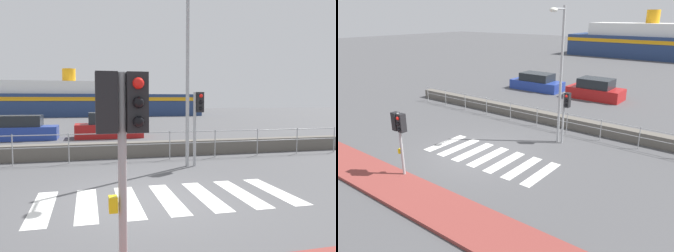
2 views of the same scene
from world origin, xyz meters
TOP-DOWN VIEW (x-y plane):
  - ground_plane at (0.00, 0.00)m, footprint 160.00×160.00m
  - crosswalk at (0.56, 0.00)m, footprint 5.85×2.40m
  - seawall at (0.00, 5.73)m, footprint 20.43×0.55m
  - harbor_fence at (0.00, 4.86)m, footprint 18.43×0.04m
  - traffic_light_near at (-0.81, -3.38)m, footprint 0.58×0.41m
  - traffic_light_far at (2.45, 3.39)m, footprint 0.34×0.32m
  - streetlamp at (2.09, 3.22)m, footprint 0.32×1.22m
  - ferry_boat at (-0.72, 40.53)m, footprint 29.54×6.71m
  - parked_car_blue at (-5.01, 12.84)m, footprint 4.31×1.82m
  - parked_car_red at (0.07, 12.84)m, footprint 3.96×1.89m

SIDE VIEW (x-z plane):
  - ground_plane at x=0.00m, z-range 0.00..0.00m
  - crosswalk at x=0.56m, z-range 0.00..0.01m
  - seawall at x=0.00m, z-range 0.00..0.58m
  - parked_car_blue at x=-5.01m, z-range -0.10..1.28m
  - parked_car_red at x=0.07m, z-range -0.11..1.39m
  - harbor_fence at x=0.00m, z-range 0.18..1.26m
  - traffic_light_far at x=2.45m, z-range 0.59..3.10m
  - traffic_light_near at x=-0.81m, z-range 0.71..3.27m
  - ferry_boat at x=-0.72m, z-range -1.25..5.32m
  - streetlamp at x=2.09m, z-range 0.74..7.05m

